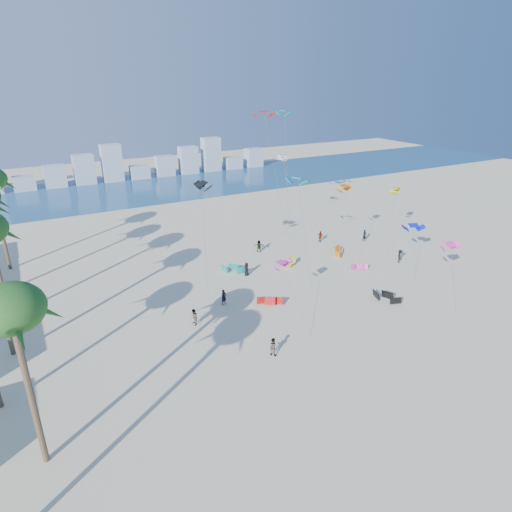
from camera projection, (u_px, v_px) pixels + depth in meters
ground at (319, 381)px, 35.18m from camera, size 220.00×220.00×0.00m
ocean at (118, 191)px, 93.51m from camera, size 220.00×220.00×0.00m
kitesurfer_near at (224, 297)px, 46.62m from camera, size 0.73×0.57×1.76m
kitesurfer_mid at (273, 347)px, 38.17m from camera, size 1.00×1.03×1.67m
kitesurfers_far at (302, 259)px, 56.46m from camera, size 31.50×14.96×1.76m
grounded_kites at (310, 273)px, 53.18m from camera, size 18.76×18.27×1.04m
flying_kites at (315, 171)px, 55.20m from camera, size 30.82×33.73×18.61m
distant_skyline at (101, 169)px, 99.91m from camera, size 85.00×3.00×8.40m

